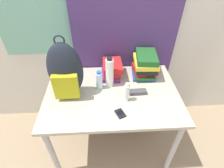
# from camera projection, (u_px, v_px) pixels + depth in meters

# --- Properties ---
(wall_back) EXTENTS (6.00, 0.06, 2.50)m
(wall_back) POSITION_uv_depth(u_px,v_px,m) (109.00, 16.00, 1.60)
(wall_back) COLOR silver
(wall_back) RESTS_ON ground_plane
(curtain_blue) EXTENTS (1.01, 0.04, 2.50)m
(curtain_blue) POSITION_uv_depth(u_px,v_px,m) (126.00, 18.00, 1.57)
(curtain_blue) COLOR #4C336B
(curtain_blue) RESTS_ON ground_plane
(desk) EXTENTS (1.18, 0.80, 0.75)m
(desk) POSITION_uv_depth(u_px,v_px,m) (112.00, 100.00, 1.62)
(desk) COLOR #B7B299
(desk) RESTS_ON ground_plane
(backpack) EXTENTS (0.28, 0.18, 0.55)m
(backpack) POSITION_uv_depth(u_px,v_px,m) (66.00, 72.00, 1.39)
(backpack) COLOR #1E232D
(backpack) RESTS_ON desk
(book_stack_left) EXTENTS (0.21, 0.26, 0.15)m
(book_stack_left) POSITION_uv_depth(u_px,v_px,m) (112.00, 69.00, 1.70)
(book_stack_left) COLOR #6B2370
(book_stack_left) RESTS_ON desk
(book_stack_center) EXTENTS (0.24, 0.29, 0.23)m
(book_stack_center) POSITION_uv_depth(u_px,v_px,m) (145.00, 65.00, 1.69)
(book_stack_center) COLOR navy
(book_stack_center) RESTS_ON desk
(water_bottle) EXTENTS (0.06, 0.06, 0.19)m
(water_bottle) POSITION_uv_depth(u_px,v_px,m) (99.00, 80.00, 1.55)
(water_bottle) COLOR silver
(water_bottle) RESTS_ON desk
(sports_bottle) EXTENTS (0.07, 0.07, 0.30)m
(sports_bottle) POSITION_uv_depth(u_px,v_px,m) (110.00, 73.00, 1.54)
(sports_bottle) COLOR white
(sports_bottle) RESTS_ON desk
(sunscreen_bottle) EXTENTS (0.04, 0.04, 0.19)m
(sunscreen_bottle) POSITION_uv_depth(u_px,v_px,m) (127.00, 93.00, 1.43)
(sunscreen_bottle) COLOR white
(sunscreen_bottle) RESTS_ON desk
(cell_phone) EXTENTS (0.09, 0.10, 0.02)m
(cell_phone) POSITION_uv_depth(u_px,v_px,m) (120.00, 113.00, 1.36)
(cell_phone) COLOR black
(cell_phone) RESTS_ON desk
(sunglasses_case) EXTENTS (0.15, 0.06, 0.04)m
(sunglasses_case) POSITION_uv_depth(u_px,v_px,m) (138.00, 92.00, 1.54)
(sunglasses_case) COLOR #47474C
(sunglasses_case) RESTS_ON desk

